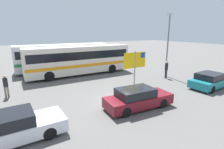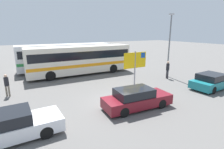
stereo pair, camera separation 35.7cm
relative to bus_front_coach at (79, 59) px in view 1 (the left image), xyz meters
The scene contains 10 objects.
ground 9.38m from the bus_front_coach, 91.72° to the right, with size 120.00×120.00×0.00m, color #605E5B.
bus_front_coach is the anchor object (origin of this frame).
bus_rear_coach 3.41m from the bus_front_coach, 102.16° to the left, with size 11.43×2.61×3.17m.
ferry_sign 7.50m from the bus_front_coach, 71.61° to the right, with size 2.20×0.11×3.20m.
car_teal 13.14m from the bus_front_coach, 51.94° to the right, with size 4.11×2.05×1.32m.
car_white 12.47m from the bus_front_coach, 124.18° to the right, with size 4.59×1.94×1.32m.
car_maroon 10.42m from the bus_front_coach, 89.43° to the right, with size 4.53×1.90×1.32m.
pedestrian_near_sign 8.23m from the bus_front_coach, 150.76° to the right, with size 0.32×0.32×1.70m.
pedestrian_crossing_lot 9.47m from the bus_front_coach, 40.55° to the right, with size 0.32×0.32×1.81m.
lamp_post_left_side 9.73m from the bus_front_coach, 35.17° to the right, with size 0.56×0.20×6.51m.
Camera 1 is at (-6.31, -9.33, 4.83)m, focal length 28.03 mm.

